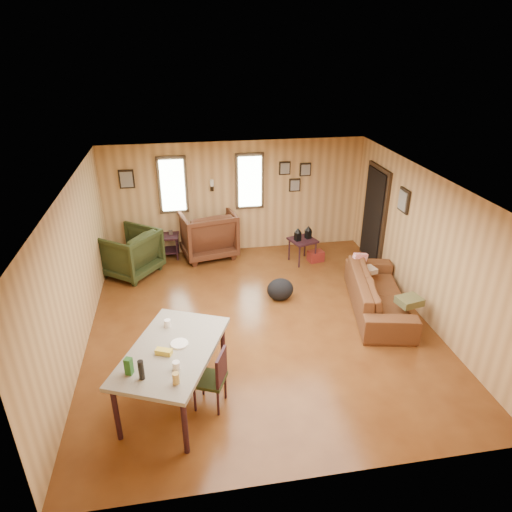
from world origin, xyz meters
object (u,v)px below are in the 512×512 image
Objects in this scene: side_table at (303,238)px; end_table at (167,242)px; recliner_green at (129,251)px; recliner_brown at (207,231)px; sofa at (380,287)px; dining_table at (172,355)px.

end_table is at bearing 165.85° from side_table.
recliner_green is 1.59× the size of end_table.
end_table is (-0.85, 0.02, -0.21)m from recliner_brown.
sofa is 2.19m from side_table.
recliner_brown is 1.42× the size of side_table.
recliner_brown is at bearing -1.56° from end_table.
end_table is at bearing -13.68° from recliner_brown.
sofa is 3.90m from dining_table.
end_table is 0.80× the size of side_table.
sofa is at bearing -68.00° from side_table.
dining_table reaches higher than end_table.
side_table is (1.93, -0.68, -0.02)m from recliner_brown.
dining_table reaches higher than sofa.
recliner_green is at bearing 76.28° from sofa.
sofa is at bearing 49.08° from dining_table.
sofa is 4.52m from end_table.
end_table is at bearing 114.53° from dining_table.
recliner_brown reaches higher than side_table.
sofa is 2.78× the size of side_table.
recliner_brown is at bearing 57.50° from sofa.
dining_table is (-0.74, -4.41, 0.21)m from recliner_brown.
recliner_brown is 1.70m from recliner_green.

